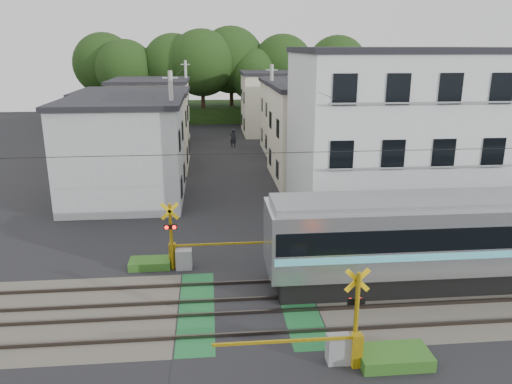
{
  "coord_description": "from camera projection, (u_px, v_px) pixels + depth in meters",
  "views": [
    {
      "loc": [
        -1.26,
        -16.57,
        9.38
      ],
      "look_at": [
        0.78,
        5.0,
        3.0
      ],
      "focal_mm": 35.0,
      "sensor_mm": 36.0,
      "label": 1
    }
  ],
  "objects": [
    {
      "name": "utility_poles",
      "position": [
        211.0,
        115.0,
        39.32
      ],
      "size": [
        7.9,
        42.0,
        8.0
      ],
      "color": "#A5A5A0",
      "rests_on": "ground"
    },
    {
      "name": "ground",
      "position": [
        248.0,
        307.0,
        18.59
      ],
      "size": [
        120.0,
        120.0,
        0.0
      ],
      "primitive_type": "plane",
      "color": "black"
    },
    {
      "name": "tree_hill",
      "position": [
        215.0,
        74.0,
        62.35
      ],
      "size": [
        40.0,
        13.5,
        11.74
      ],
      "color": "#1B3511",
      "rests_on": "ground"
    },
    {
      "name": "apartment_block",
      "position": [
        389.0,
        136.0,
        27.11
      ],
      "size": [
        10.2,
        8.36,
        9.3
      ],
      "color": "silver",
      "rests_on": "ground"
    },
    {
      "name": "crossing_signal_near",
      "position": [
        342.0,
        343.0,
        15.14
      ],
      "size": [
        4.74,
        0.65,
        3.09
      ],
      "color": "yellow",
      "rests_on": "ground"
    },
    {
      "name": "commuter_train",
      "position": [
        488.0,
        237.0,
        20.07
      ],
      "size": [
        17.97,
        2.84,
        3.73
      ],
      "color": "black",
      "rests_on": "ground"
    },
    {
      "name": "houses_row",
      "position": [
        227.0,
        120.0,
        42.45
      ],
      "size": [
        22.07,
        31.35,
        6.8
      ],
      "color": "#AEB1B3",
      "rests_on": "ground"
    },
    {
      "name": "track_bed",
      "position": [
        248.0,
        306.0,
        18.58
      ],
      "size": [
        120.0,
        120.0,
        0.14
      ],
      "color": "#47423A",
      "rests_on": "ground"
    },
    {
      "name": "crossing_signal_far",
      "position": [
        182.0,
        253.0,
        21.65
      ],
      "size": [
        4.74,
        0.65,
        3.09
      ],
      "color": "yellow",
      "rests_on": "ground"
    },
    {
      "name": "weed_patches",
      "position": [
        295.0,
        302.0,
        18.62
      ],
      "size": [
        10.25,
        8.8,
        0.4
      ],
      "color": "#2D5E1E",
      "rests_on": "ground"
    },
    {
      "name": "pedestrian",
      "position": [
        233.0,
        138.0,
        47.63
      ],
      "size": [
        0.71,
        0.53,
        1.76
      ],
      "primitive_type": "imported",
      "rotation": [
        0.0,
        0.0,
        2.96
      ],
      "color": "black",
      "rests_on": "ground"
    },
    {
      "name": "catenary",
      "position": [
        412.0,
        208.0,
        18.12
      ],
      "size": [
        60.0,
        5.04,
        7.0
      ],
      "color": "#2D2D33",
      "rests_on": "ground"
    }
  ]
}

